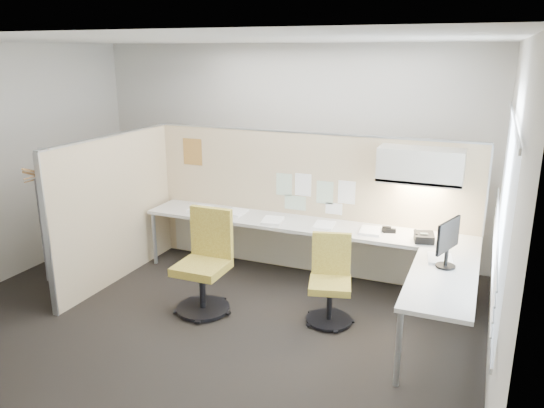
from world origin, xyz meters
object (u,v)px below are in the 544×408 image
at_px(desk, 325,241).
at_px(chair_right, 330,282).
at_px(chair_left, 205,265).
at_px(monitor, 448,241).
at_px(phone, 424,238).

distance_m(desk, chair_right, 0.77).
xyz_separation_m(chair_left, monitor, (2.40, 0.36, 0.49)).
relative_size(chair_left, chair_right, 1.21).
bearing_deg(phone, chair_right, -152.34).
relative_size(chair_left, monitor, 2.33).
xyz_separation_m(desk, monitor, (1.37, -0.61, 0.40)).
bearing_deg(chair_left, desk, 42.54).
height_order(desk, phone, phone).
bearing_deg(phone, chair_left, -168.60).
relative_size(chair_right, phone, 3.63).
xyz_separation_m(chair_left, phone, (2.12, 0.98, 0.28)).
bearing_deg(phone, desk, 167.59).
bearing_deg(chair_right, desk, 96.97).
distance_m(chair_right, phone, 1.14).
bearing_deg(chair_left, phone, 24.43).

